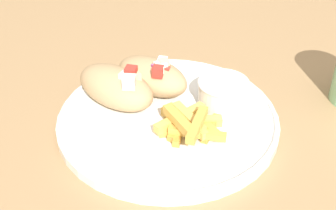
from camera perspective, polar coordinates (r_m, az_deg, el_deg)
The scene contains 6 objects.
table at distance 0.74m, azimuth 3.48°, elevation -5.66°, with size 1.26×1.26×0.71m.
plate at distance 0.67m, azimuth -0.00°, elevation -1.69°, with size 0.32×0.32×0.02m.
pita_sandwich_near at distance 0.69m, azimuth -6.34°, elevation 2.24°, with size 0.15×0.11×0.07m.
pita_sandwich_far at distance 0.71m, azimuth -1.90°, elevation 3.59°, with size 0.14×0.10×0.06m.
fries_pile at distance 0.64m, azimuth 2.51°, elevation -2.24°, with size 0.11×0.10×0.04m.
sauce_ramekin at distance 0.68m, azimuth 6.74°, elevation 1.56°, with size 0.08×0.08×0.04m.
Camera 1 is at (0.44, -0.34, 1.12)m, focal length 50.00 mm.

